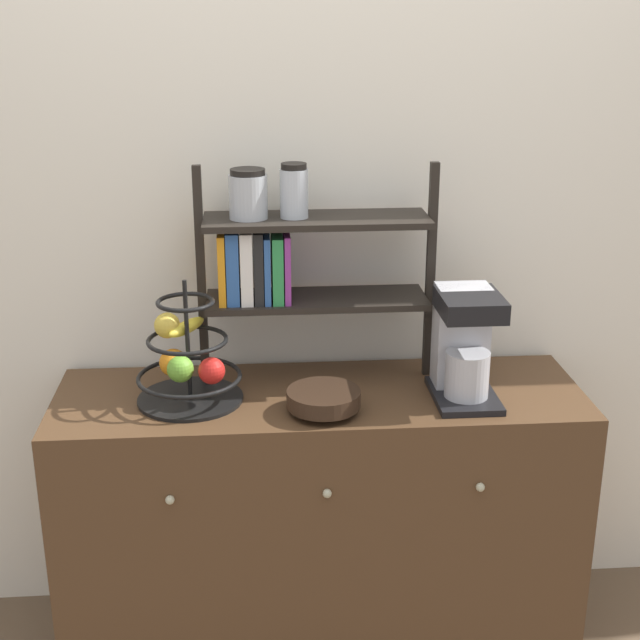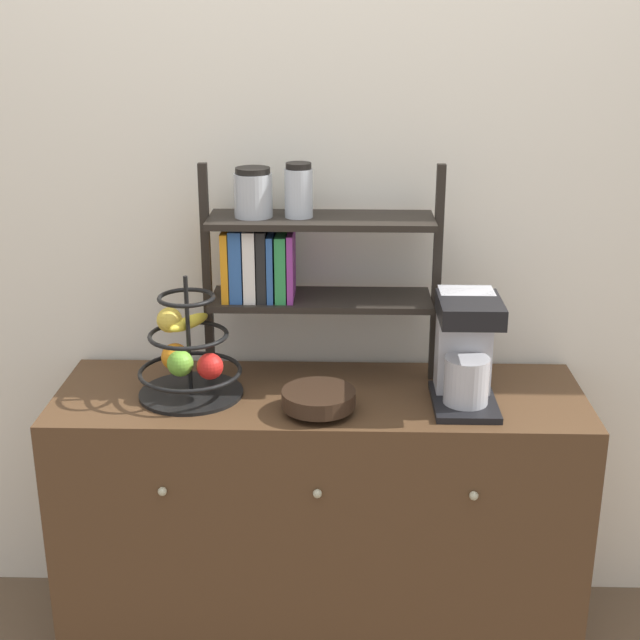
% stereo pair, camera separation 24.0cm
% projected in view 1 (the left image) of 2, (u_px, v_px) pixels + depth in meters
% --- Properties ---
extents(wall_back, '(7.00, 0.05, 2.60)m').
position_uv_depth(wall_back, '(312.00, 198.00, 2.58)').
color(wall_back, silver).
rests_on(wall_back, ground_plane).
extents(sideboard, '(1.47, 0.49, 0.81)m').
position_uv_depth(sideboard, '(320.00, 519.00, 2.61)').
color(sideboard, '#4C331E').
rests_on(sideboard, ground_plane).
extents(coffee_maker, '(0.17, 0.25, 0.30)m').
position_uv_depth(coffee_maker, '(464.00, 343.00, 2.42)').
color(coffee_maker, black).
rests_on(coffee_maker, sideboard).
extents(fruit_stand, '(0.29, 0.29, 0.34)m').
position_uv_depth(fruit_stand, '(187.00, 362.00, 2.40)').
color(fruit_stand, black).
rests_on(fruit_stand, sideboard).
extents(wooden_bowl, '(0.20, 0.20, 0.06)m').
position_uv_depth(wooden_bowl, '(323.00, 400.00, 2.35)').
color(wooden_bowl, black).
rests_on(wooden_bowl, sideboard).
extents(shelf_hutch, '(0.67, 0.20, 0.62)m').
position_uv_depth(shelf_hutch, '(281.00, 251.00, 2.46)').
color(shelf_hutch, black).
rests_on(shelf_hutch, sideboard).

